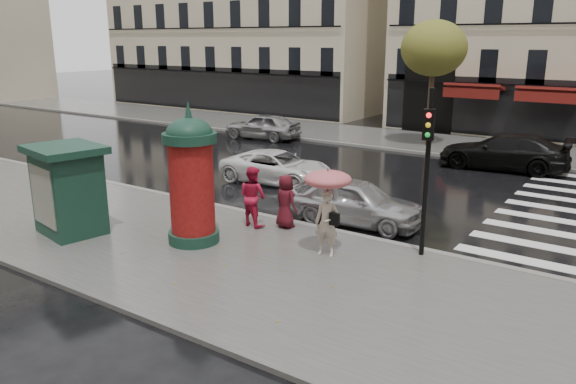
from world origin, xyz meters
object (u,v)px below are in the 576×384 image
Objects in this scene: newsstand at (68,189)px; car_silver at (356,202)px; car_black at (504,152)px; car_far_silver at (263,126)px; morris_column at (191,176)px; car_white at (277,167)px; woman_umbrella at (327,198)px; traffic_light at (427,157)px; woman_red at (253,196)px; man_burgundy at (286,201)px.

newsstand reaches higher than car_silver.
car_black is 13.62m from car_far_silver.
morris_column is 5.33m from car_silver.
car_white is at bearing -46.71° from car_black.
woman_umbrella is 2.74m from traffic_light.
car_far_silver is at bearing 139.46° from traffic_light.
newsstand is at bearing -159.32° from woman_umbrella.
morris_column reaches higher than car_far_silver.
traffic_light reaches higher than morris_column.
woman_red reaches higher than car_white.
car_white is at bearing 106.97° from morris_column.
traffic_light is (4.29, 0.11, 1.84)m from man_burgundy.
woman_umbrella is 0.55× the size of car_silver.
woman_red is at bearing -23.04° from car_black.
woman_red is 16.06m from car_far_silver.
traffic_light is 3.89m from car_silver.
car_far_silver is (-8.88, 15.09, -1.26)m from morris_column.
man_burgundy is 0.41× the size of morris_column.
car_far_silver is at bearing 44.13° from car_silver.
woman_red is 13.48m from car_black.
morris_column is at bearing 74.60° from man_burgundy.
car_far_silver is (-14.61, 12.49, -2.02)m from traffic_light.
woman_umbrella is 1.45× the size of man_burgundy.
car_far_silver is (-13.61, 0.22, -0.04)m from car_black.
woman_umbrella is at bearing 18.60° from morris_column.
woman_red is 2.35m from morris_column.
woman_umbrella is 13.72m from car_black.
newsstand is 8.65m from car_silver.
car_black is (8.25, 16.35, -0.66)m from newsstand.
traffic_light is (5.21, 0.53, 1.73)m from woman_red.
man_burgundy is 12.81m from car_black.
newsstand is at bearing -156.19° from traffic_light.
morris_column is at bearing -161.40° from woman_umbrella.
man_burgundy is 0.36× the size of car_far_silver.
morris_column reaches higher than newsstand.
car_far_silver is at bearing -36.10° from man_burgundy.
woman_red is 3.27m from car_silver.
woman_umbrella is 0.51× the size of car_white.
car_silver is at bearing -128.51° from woman_red.
car_white is (-2.70, 5.09, -0.40)m from woman_red.
traffic_light reaches higher than woman_umbrella.
car_silver is 10.74m from car_black.
man_burgundy is 3.08m from morris_column.
morris_column is 0.92× the size of car_silver.
car_black is (4.73, 14.87, -1.22)m from morris_column.
car_silver is at bearing -14.68° from car_black.
car_far_silver is (-12.51, 13.87, -0.92)m from woman_umbrella.
car_silver is at bearing -114.24° from man_burgundy.
man_burgundy is at bearing 149.91° from woman_umbrella.
car_silver is (-2.84, 1.69, -2.05)m from traffic_light.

